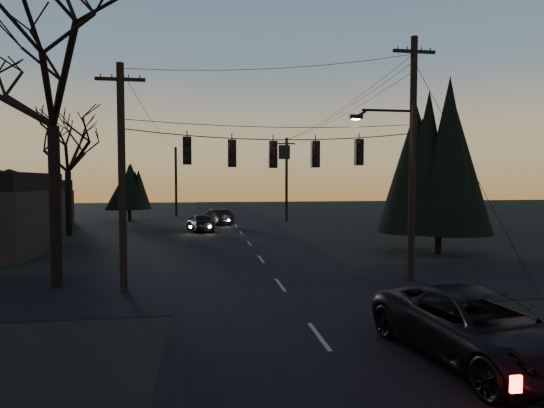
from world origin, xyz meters
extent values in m
cube|color=black|center=(0.00, 20.00, 0.01)|extent=(8.00, 120.00, 0.02)
cube|color=black|center=(0.00, 10.00, 0.01)|extent=(60.00, 7.00, 0.02)
cylinder|color=black|center=(-0.25, 10.00, 6.10)|extent=(11.50, 0.04, 0.04)
cylinder|color=black|center=(-8.70, 11.11, 3.14)|extent=(0.44, 0.44, 6.28)
cylinder|color=black|center=(10.14, 16.19, 0.80)|extent=(0.36, 0.36, 1.60)
cone|color=black|center=(10.14, 16.19, 4.96)|extent=(4.97, 4.97, 7.52)
cylinder|color=black|center=(-13.01, 28.56, 2.41)|extent=(0.44, 0.44, 4.82)
cylinder|color=black|center=(-10.40, 40.59, 0.80)|extent=(0.36, 0.36, 1.60)
cone|color=black|center=(-10.40, 40.59, 3.35)|extent=(3.77, 3.77, 4.29)
cube|color=black|center=(-20.00, 36.00, 1.60)|extent=(9.00, 7.00, 3.20)
imported|color=black|center=(3.17, 1.78, 0.80)|extent=(3.41, 6.05, 1.60)
imported|color=black|center=(-3.20, 29.91, 0.74)|extent=(2.53, 4.60, 1.48)
imported|color=black|center=(-1.65, 35.65, 0.71)|extent=(3.10, 4.55, 1.42)
camera|label=1|loc=(-3.06, -7.59, 4.18)|focal=30.00mm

